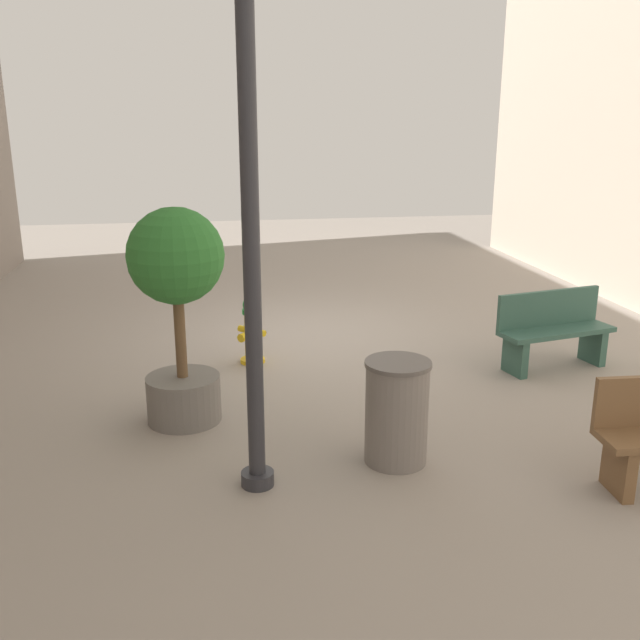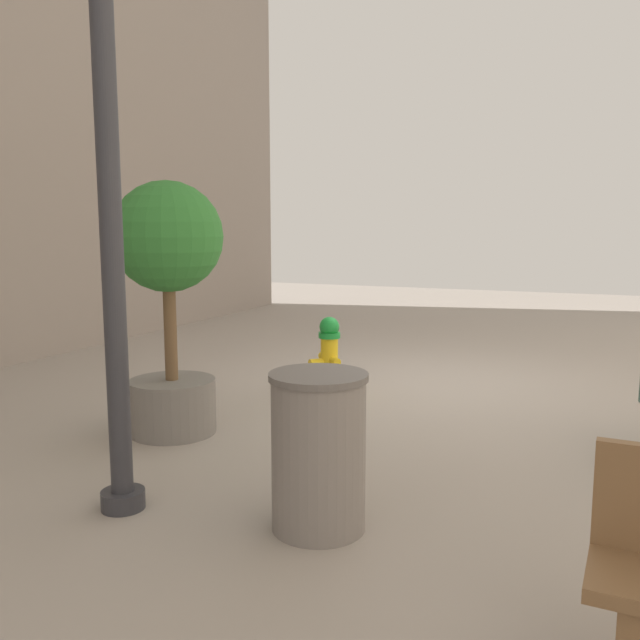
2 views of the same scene
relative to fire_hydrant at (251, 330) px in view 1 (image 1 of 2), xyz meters
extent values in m
plane|color=gray|center=(-0.89, -1.04, -0.43)|extent=(23.40, 23.40, 0.00)
cylinder|color=gold|center=(0.00, 0.00, -0.41)|extent=(0.31, 0.31, 0.05)
cylinder|color=gold|center=(0.00, 0.00, -0.09)|extent=(0.18, 0.18, 0.59)
cylinder|color=#198C33|center=(0.00, 0.00, 0.24)|extent=(0.23, 0.23, 0.06)
sphere|color=#198C33|center=(0.00, 0.00, 0.33)|extent=(0.21, 0.21, 0.21)
cylinder|color=gold|center=(-0.10, 0.09, -0.02)|extent=(0.15, 0.15, 0.08)
cylinder|color=gold|center=(0.10, -0.10, -0.02)|extent=(0.15, 0.15, 0.08)
cylinder|color=gold|center=(0.10, 0.11, -0.06)|extent=(0.17, 0.18, 0.11)
cube|color=#33594C|center=(-4.26, 0.69, -0.21)|extent=(0.18, 0.41, 0.45)
cube|color=#33594C|center=(-3.11, 0.94, -0.21)|extent=(0.18, 0.41, 0.45)
cube|color=#33594C|center=(-3.68, 0.81, 0.05)|extent=(1.53, 0.74, 0.06)
cube|color=#33594C|center=(-3.64, 0.63, 0.30)|extent=(1.45, 0.36, 0.44)
cube|color=brown|center=(-2.77, 3.71, -0.21)|extent=(0.12, 0.40, 0.45)
cylinder|color=slate|center=(0.81, 1.65, -0.19)|extent=(0.75, 0.75, 0.48)
cylinder|color=brown|center=(0.81, 1.65, 0.52)|extent=(0.11, 0.11, 0.96)
sphere|color=#2D722D|center=(0.81, 1.65, 1.29)|extent=(0.94, 0.94, 0.94)
cylinder|color=#2D2D33|center=(0.17, 3.10, -0.37)|extent=(0.28, 0.28, 0.12)
cylinder|color=#2D2D33|center=(0.17, 3.10, 1.62)|extent=(0.14, 0.14, 3.87)
cylinder|color=slate|center=(-1.10, 2.87, 0.02)|extent=(0.56, 0.56, 0.91)
cylinder|color=#5B5551|center=(-1.10, 2.87, 0.50)|extent=(0.59, 0.59, 0.04)
camera|label=1|loc=(0.51, 8.47, 2.58)|focal=39.45mm
camera|label=2|loc=(-2.58, 6.34, 1.37)|focal=37.05mm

